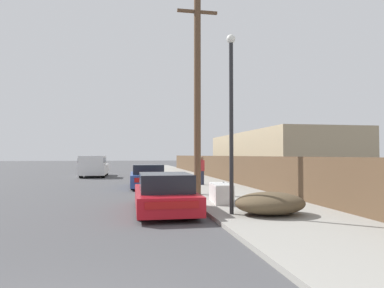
# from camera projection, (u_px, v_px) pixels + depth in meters

# --- Properties ---
(sidewalk_curb) EXTENTS (4.20, 63.00, 0.12)m
(sidewalk_curb) POSITION_uv_depth(u_px,v_px,m) (186.00, 178.00, 26.77)
(sidewalk_curb) COLOR gray
(sidewalk_curb) RESTS_ON ground
(discarded_fridge) EXTENTS (0.78, 1.63, 0.70)m
(discarded_fridge) POSITION_uv_depth(u_px,v_px,m) (221.00, 193.00, 12.31)
(discarded_fridge) COLOR silver
(discarded_fridge) RESTS_ON sidewalk_curb
(parked_sports_car_red) EXTENTS (1.86, 4.65, 1.24)m
(parked_sports_car_red) POSITION_uv_depth(u_px,v_px,m) (164.00, 194.00, 11.07)
(parked_sports_car_red) COLOR red
(parked_sports_car_red) RESTS_ON ground
(car_parked_mid) EXTENTS (1.96, 4.69, 1.30)m
(car_parked_mid) POSITION_uv_depth(u_px,v_px,m) (148.00, 176.00, 19.37)
(car_parked_mid) COLOR #2D478C
(car_parked_mid) RESTS_ON ground
(pickup_truck) EXTENTS (2.13, 5.29, 1.76)m
(pickup_truck) POSITION_uv_depth(u_px,v_px,m) (94.00, 166.00, 28.63)
(pickup_truck) COLOR silver
(pickup_truck) RESTS_ON ground
(utility_pole) EXTENTS (1.80, 0.30, 8.96)m
(utility_pole) POSITION_uv_depth(u_px,v_px,m) (197.00, 90.00, 15.04)
(utility_pole) COLOR brown
(utility_pole) RESTS_ON sidewalk_curb
(street_lamp) EXTENTS (0.26, 0.26, 5.25)m
(street_lamp) POSITION_uv_depth(u_px,v_px,m) (231.00, 110.00, 9.98)
(street_lamp) COLOR #232326
(street_lamp) RESTS_ON sidewalk_curb
(brush_pile) EXTENTS (2.06, 1.62, 0.64)m
(brush_pile) POSITION_uv_depth(u_px,v_px,m) (270.00, 203.00, 9.84)
(brush_pile) COLOR brown
(brush_pile) RESTS_ON sidewalk_curb
(wooden_fence) EXTENTS (0.08, 41.84, 1.65)m
(wooden_fence) POSITION_uv_depth(u_px,v_px,m) (215.00, 167.00, 25.61)
(wooden_fence) COLOR brown
(wooden_fence) RESTS_ON sidewalk_curb
(building_right_house) EXTENTS (6.00, 15.99, 3.55)m
(building_right_house) POSITION_uv_depth(u_px,v_px,m) (274.00, 156.00, 27.20)
(building_right_house) COLOR tan
(building_right_house) RESTS_ON ground
(pedestrian) EXTENTS (0.34, 0.34, 1.65)m
(pedestrian) POSITION_uv_depth(u_px,v_px,m) (202.00, 170.00, 19.71)
(pedestrian) COLOR #282D42
(pedestrian) RESTS_ON sidewalk_curb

